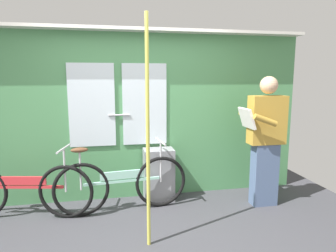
{
  "coord_description": "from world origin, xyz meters",
  "views": [
    {
      "loc": [
        -0.33,
        -2.73,
        1.67
      ],
      "look_at": [
        0.35,
        0.7,
        1.1
      ],
      "focal_mm": 31.99,
      "sensor_mm": 36.0,
      "label": 1
    }
  ],
  "objects_px": {
    "bicycle_leaning_behind": "(22,190)",
    "bicycle_near_door": "(122,184)",
    "trash_bin_by_wall": "(159,175)",
    "passenger_reading_newspaper": "(265,139)",
    "handrail_pole": "(148,135)"
  },
  "relations": [
    {
      "from": "passenger_reading_newspaper",
      "to": "trash_bin_by_wall",
      "type": "relative_size",
      "value": 2.35
    },
    {
      "from": "bicycle_leaning_behind",
      "to": "handrail_pole",
      "type": "relative_size",
      "value": 0.73
    },
    {
      "from": "bicycle_leaning_behind",
      "to": "trash_bin_by_wall",
      "type": "height_order",
      "value": "bicycle_leaning_behind"
    },
    {
      "from": "bicycle_near_door",
      "to": "passenger_reading_newspaper",
      "type": "relative_size",
      "value": 0.98
    },
    {
      "from": "bicycle_leaning_behind",
      "to": "bicycle_near_door",
      "type": "bearing_deg",
      "value": 8.87
    },
    {
      "from": "bicycle_near_door",
      "to": "passenger_reading_newspaper",
      "type": "distance_m",
      "value": 1.93
    },
    {
      "from": "trash_bin_by_wall",
      "to": "passenger_reading_newspaper",
      "type": "bearing_deg",
      "value": -17.2
    },
    {
      "from": "bicycle_leaning_behind",
      "to": "passenger_reading_newspaper",
      "type": "distance_m",
      "value": 3.07
    },
    {
      "from": "bicycle_leaning_behind",
      "to": "handrail_pole",
      "type": "bearing_deg",
      "value": -20.8
    },
    {
      "from": "trash_bin_by_wall",
      "to": "handrail_pole",
      "type": "xyz_separation_m",
      "value": [
        -0.29,
        -1.09,
        0.77
      ]
    },
    {
      "from": "bicycle_near_door",
      "to": "passenger_reading_newspaper",
      "type": "height_order",
      "value": "passenger_reading_newspaper"
    },
    {
      "from": "passenger_reading_newspaper",
      "to": "handrail_pole",
      "type": "xyz_separation_m",
      "value": [
        -1.62,
        -0.68,
        0.24
      ]
    },
    {
      "from": "trash_bin_by_wall",
      "to": "bicycle_near_door",
      "type": "bearing_deg",
      "value": -152.51
    },
    {
      "from": "bicycle_leaning_behind",
      "to": "passenger_reading_newspaper",
      "type": "height_order",
      "value": "passenger_reading_newspaper"
    },
    {
      "from": "bicycle_leaning_behind",
      "to": "trash_bin_by_wall",
      "type": "xyz_separation_m",
      "value": [
        1.68,
        0.22,
        0.0
      ]
    }
  ]
}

